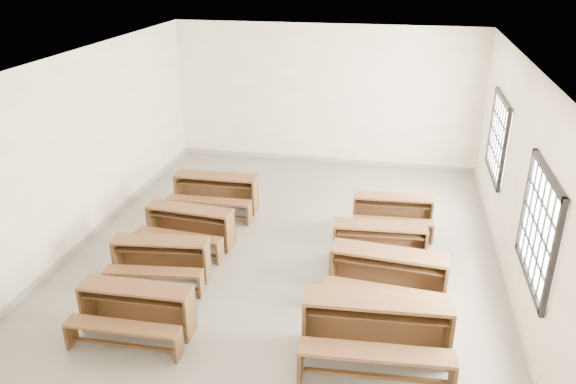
% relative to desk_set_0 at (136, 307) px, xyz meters
% --- Properties ---
extents(room, '(8.50, 8.50, 3.20)m').
position_rel_desk_set_0_xyz_m(room, '(1.57, 2.71, 1.75)').
color(room, slate).
rests_on(room, ground).
extents(desk_set_0, '(1.50, 0.80, 0.67)m').
position_rel_desk_set_0_xyz_m(desk_set_0, '(0.00, 0.00, 0.00)').
color(desk_set_0, brown).
rests_on(desk_set_0, ground).
extents(desk_set_1, '(1.52, 0.92, 0.65)m').
position_rel_desk_set_0_xyz_m(desk_set_1, '(-0.21, 1.30, -0.01)').
color(desk_set_1, brown).
rests_on(desk_set_1, ground).
extents(desk_set_2, '(1.55, 0.90, 0.67)m').
position_rel_desk_set_0_xyz_m(desk_set_2, '(-0.18, 2.42, 0.00)').
color(desk_set_2, brown).
rests_on(desk_set_2, ground).
extents(desk_set_3, '(1.60, 0.85, 0.71)m').
position_rel_desk_set_0_xyz_m(desk_set_3, '(-0.17, 3.83, 0.03)').
color(desk_set_3, brown).
rests_on(desk_set_3, ground).
extents(desk_set_4, '(1.85, 1.05, 0.81)m').
position_rel_desk_set_0_xyz_m(desk_set_4, '(3.11, 0.13, 0.08)').
color(desk_set_4, brown).
rests_on(desk_set_4, ground).
extents(desk_set_5, '(1.72, 1.00, 0.75)m').
position_rel_desk_set_0_xyz_m(desk_set_5, '(3.20, 1.44, 0.04)').
color(desk_set_5, brown).
rests_on(desk_set_5, ground).
extents(desk_set_6, '(1.53, 0.87, 0.67)m').
position_rel_desk_set_0_xyz_m(desk_set_6, '(3.03, 2.44, -0.00)').
color(desk_set_6, brown).
rests_on(desk_set_6, ground).
extents(desk_set_7, '(1.44, 0.80, 0.63)m').
position_rel_desk_set_0_xyz_m(desk_set_7, '(3.20, 3.69, -0.02)').
color(desk_set_7, brown).
rests_on(desk_set_7, ground).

